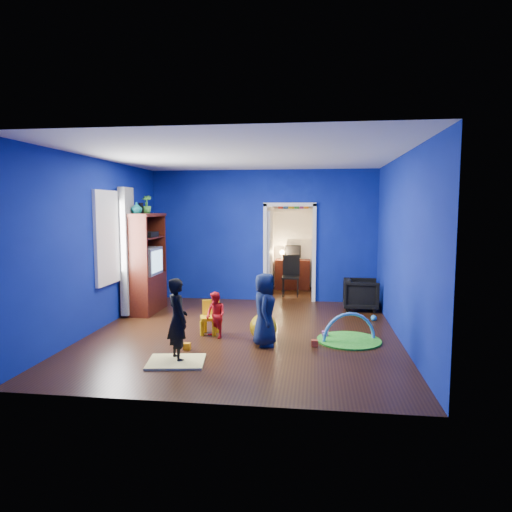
# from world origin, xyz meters

# --- Properties ---
(floor) EXTENTS (5.00, 5.50, 0.01)m
(floor) POSITION_xyz_m (0.00, 0.00, 0.00)
(floor) COLOR black
(floor) RESTS_ON ground
(ceiling) EXTENTS (5.00, 5.50, 0.01)m
(ceiling) POSITION_xyz_m (0.00, 0.00, 2.90)
(ceiling) COLOR white
(ceiling) RESTS_ON wall_back
(wall_back) EXTENTS (5.00, 0.02, 2.90)m
(wall_back) POSITION_xyz_m (0.00, 2.75, 1.45)
(wall_back) COLOR navy
(wall_back) RESTS_ON floor
(wall_front) EXTENTS (5.00, 0.02, 2.90)m
(wall_front) POSITION_xyz_m (0.00, -2.75, 1.45)
(wall_front) COLOR navy
(wall_front) RESTS_ON floor
(wall_left) EXTENTS (0.02, 5.50, 2.90)m
(wall_left) POSITION_xyz_m (-2.50, 0.00, 1.45)
(wall_left) COLOR navy
(wall_left) RESTS_ON floor
(wall_right) EXTENTS (0.02, 5.50, 2.90)m
(wall_right) POSITION_xyz_m (2.50, 0.00, 1.45)
(wall_right) COLOR navy
(wall_right) RESTS_ON floor
(alcove) EXTENTS (1.00, 1.75, 2.50)m
(alcove) POSITION_xyz_m (0.60, 3.62, 1.25)
(alcove) COLOR silver
(alcove) RESTS_ON floor
(armchair) EXTENTS (0.71, 0.69, 0.63)m
(armchair) POSITION_xyz_m (2.10, 2.04, 0.32)
(armchair) COLOR black
(armchair) RESTS_ON floor
(child_black) EXTENTS (0.47, 0.49, 1.14)m
(child_black) POSITION_xyz_m (-0.67, -1.45, 0.57)
(child_black) COLOR black
(child_black) RESTS_ON floor
(child_navy) EXTENTS (0.38, 0.56, 1.10)m
(child_navy) POSITION_xyz_m (0.42, -0.63, 0.55)
(child_navy) COLOR #0F1739
(child_navy) RESTS_ON floor
(toddler_red) EXTENTS (0.46, 0.45, 0.74)m
(toddler_red) POSITION_xyz_m (-0.40, -0.32, 0.37)
(toddler_red) COLOR red
(toddler_red) RESTS_ON floor
(vase) EXTENTS (0.26, 0.26, 0.22)m
(vase) POSITION_xyz_m (-2.21, 1.01, 2.07)
(vase) COLOR #0D6669
(vase) RESTS_ON tv_armoire
(potted_plant) EXTENTS (0.22, 0.22, 0.36)m
(potted_plant) POSITION_xyz_m (-2.21, 1.53, 2.14)
(potted_plant) COLOR green
(potted_plant) RESTS_ON tv_armoire
(tv_armoire) EXTENTS (0.58, 1.14, 1.96)m
(tv_armoire) POSITION_xyz_m (-2.21, 1.31, 0.98)
(tv_armoire) COLOR #380F09
(tv_armoire) RESTS_ON floor
(crt_tv) EXTENTS (0.46, 0.70, 0.54)m
(crt_tv) POSITION_xyz_m (-2.17, 1.31, 1.02)
(crt_tv) COLOR silver
(crt_tv) RESTS_ON tv_armoire
(yellow_blanket) EXTENTS (0.83, 0.70, 0.03)m
(yellow_blanket) POSITION_xyz_m (-0.67, -1.55, 0.01)
(yellow_blanket) COLOR #F2E07A
(yellow_blanket) RESTS_ON floor
(hopper_ball) EXTENTS (0.43, 0.43, 0.43)m
(hopper_ball) POSITION_xyz_m (0.37, -0.38, 0.21)
(hopper_ball) COLOR yellow
(hopper_ball) RESTS_ON floor
(kid_chair) EXTENTS (0.36, 0.36, 0.50)m
(kid_chair) POSITION_xyz_m (-0.55, -0.12, 0.25)
(kid_chair) COLOR yellow
(kid_chair) RESTS_ON floor
(play_mat) EXTENTS (0.99, 0.99, 0.03)m
(play_mat) POSITION_xyz_m (1.70, -0.24, 0.01)
(play_mat) COLOR #469822
(play_mat) RESTS_ON floor
(toy_arch) EXTENTS (0.85, 0.35, 0.88)m
(toy_arch) POSITION_xyz_m (1.70, -0.24, 0.02)
(toy_arch) COLOR #3F8CD8
(toy_arch) RESTS_ON floor
(window_left) EXTENTS (0.03, 0.95, 1.55)m
(window_left) POSITION_xyz_m (-2.48, 0.35, 1.55)
(window_left) COLOR white
(window_left) RESTS_ON wall_left
(curtain) EXTENTS (0.14, 0.42, 2.40)m
(curtain) POSITION_xyz_m (-2.37, 0.90, 1.25)
(curtain) COLOR slate
(curtain) RESTS_ON floor
(doorway) EXTENTS (1.16, 0.10, 2.10)m
(doorway) POSITION_xyz_m (0.60, 2.75, 1.05)
(doorway) COLOR white
(doorway) RESTS_ON floor
(study_desk) EXTENTS (0.88, 0.44, 0.75)m
(study_desk) POSITION_xyz_m (0.60, 4.26, 0.38)
(study_desk) COLOR #3D140A
(study_desk) RESTS_ON floor
(desk_monitor) EXTENTS (0.40, 0.05, 0.32)m
(desk_monitor) POSITION_xyz_m (0.60, 4.38, 0.95)
(desk_monitor) COLOR black
(desk_monitor) RESTS_ON study_desk
(desk_lamp) EXTENTS (0.14, 0.14, 0.14)m
(desk_lamp) POSITION_xyz_m (0.32, 4.32, 0.93)
(desk_lamp) COLOR #FFD88C
(desk_lamp) RESTS_ON study_desk
(folding_chair) EXTENTS (0.40, 0.40, 0.92)m
(folding_chair) POSITION_xyz_m (0.60, 3.30, 0.46)
(folding_chair) COLOR black
(folding_chair) RESTS_ON floor
(book_shelf) EXTENTS (0.88, 0.24, 0.04)m
(book_shelf) POSITION_xyz_m (0.60, 4.37, 2.02)
(book_shelf) COLOR white
(book_shelf) RESTS_ON study_desk
(toy_0) EXTENTS (0.10, 0.08, 0.10)m
(toy_0) POSITION_xyz_m (1.17, -0.59, 0.05)
(toy_0) COLOR #CF4722
(toy_0) RESTS_ON floor
(toy_1) EXTENTS (0.11, 0.11, 0.11)m
(toy_1) POSITION_xyz_m (2.25, 1.13, 0.06)
(toy_1) COLOR #2484CC
(toy_1) RESTS_ON floor
(toy_2) EXTENTS (0.10, 0.08, 0.10)m
(toy_2) POSITION_xyz_m (-0.69, -0.98, 0.05)
(toy_2) COLOR orange
(toy_2) RESTS_ON floor
(toy_3) EXTENTS (0.10, 0.08, 0.10)m
(toy_3) POSITION_xyz_m (1.34, -0.07, 0.05)
(toy_3) COLOR #D750BC
(toy_3) RESTS_ON floor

